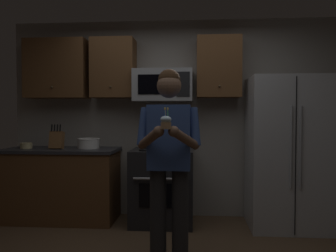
{
  "coord_description": "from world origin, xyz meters",
  "views": [
    {
      "loc": [
        0.25,
        -2.86,
        1.35
      ],
      "look_at": [
        0.01,
        0.2,
        1.25
      ],
      "focal_mm": 36.67,
      "sensor_mm": 36.0,
      "label": 1
    }
  ],
  "objects_px": {
    "bowl_small_colored": "(26,145)",
    "person": "(169,154)",
    "oven_range": "(162,186)",
    "refrigerator": "(287,152)",
    "knife_block": "(57,140)",
    "bowl_large_white": "(89,143)",
    "cupcake": "(166,122)",
    "microwave": "(163,86)"
  },
  "relations": [
    {
      "from": "microwave",
      "to": "person",
      "type": "relative_size",
      "value": 0.42
    },
    {
      "from": "person",
      "to": "bowl_small_colored",
      "type": "bearing_deg",
      "value": 148.79
    },
    {
      "from": "oven_range",
      "to": "refrigerator",
      "type": "height_order",
      "value": "refrigerator"
    },
    {
      "from": "knife_block",
      "to": "refrigerator",
      "type": "bearing_deg",
      "value": -0.2
    },
    {
      "from": "bowl_small_colored",
      "to": "person",
      "type": "xyz_separation_m",
      "value": [
        1.92,
        -1.16,
        0.04
      ]
    },
    {
      "from": "knife_block",
      "to": "bowl_large_white",
      "type": "xyz_separation_m",
      "value": [
        0.38,
        0.09,
        -0.05
      ]
    },
    {
      "from": "person",
      "to": "cupcake",
      "type": "distance_m",
      "value": 0.44
    },
    {
      "from": "microwave",
      "to": "knife_block",
      "type": "height_order",
      "value": "microwave"
    },
    {
      "from": "oven_range",
      "to": "cupcake",
      "type": "distance_m",
      "value": 1.72
    },
    {
      "from": "bowl_large_white",
      "to": "bowl_small_colored",
      "type": "distance_m",
      "value": 0.8
    },
    {
      "from": "microwave",
      "to": "bowl_small_colored",
      "type": "relative_size",
      "value": 4.76
    },
    {
      "from": "knife_block",
      "to": "person",
      "type": "distance_m",
      "value": 1.89
    },
    {
      "from": "oven_range",
      "to": "cupcake",
      "type": "xyz_separation_m",
      "value": [
        0.17,
        -1.5,
        0.83
      ]
    },
    {
      "from": "oven_range",
      "to": "bowl_small_colored",
      "type": "xyz_separation_m",
      "value": [
        -1.75,
        -0.0,
        0.5
      ]
    },
    {
      "from": "knife_block",
      "to": "cupcake",
      "type": "bearing_deg",
      "value": -44.24
    },
    {
      "from": "oven_range",
      "to": "bowl_small_colored",
      "type": "height_order",
      "value": "bowl_small_colored"
    },
    {
      "from": "oven_range",
      "to": "cupcake",
      "type": "bearing_deg",
      "value": -83.53
    },
    {
      "from": "oven_range",
      "to": "refrigerator",
      "type": "relative_size",
      "value": 0.52
    },
    {
      "from": "knife_block",
      "to": "cupcake",
      "type": "distance_m",
      "value": 2.12
    },
    {
      "from": "oven_range",
      "to": "person",
      "type": "xyz_separation_m",
      "value": [
        0.17,
        -1.17,
        0.53
      ]
    },
    {
      "from": "refrigerator",
      "to": "person",
      "type": "height_order",
      "value": "refrigerator"
    },
    {
      "from": "person",
      "to": "cupcake",
      "type": "height_order",
      "value": "person"
    },
    {
      "from": "refrigerator",
      "to": "bowl_small_colored",
      "type": "height_order",
      "value": "refrigerator"
    },
    {
      "from": "person",
      "to": "refrigerator",
      "type": "bearing_deg",
      "value": 40.31
    },
    {
      "from": "refrigerator",
      "to": "person",
      "type": "distance_m",
      "value": 1.75
    },
    {
      "from": "oven_range",
      "to": "refrigerator",
      "type": "bearing_deg",
      "value": -1.5
    },
    {
      "from": "bowl_small_colored",
      "to": "person",
      "type": "height_order",
      "value": "person"
    },
    {
      "from": "oven_range",
      "to": "bowl_small_colored",
      "type": "relative_size",
      "value": 5.99
    },
    {
      "from": "person",
      "to": "cupcake",
      "type": "xyz_separation_m",
      "value": [
        -0.0,
        -0.33,
        0.3
      ]
    },
    {
      "from": "microwave",
      "to": "knife_block",
      "type": "xyz_separation_m",
      "value": [
        -1.34,
        -0.15,
        -0.69
      ]
    },
    {
      "from": "refrigerator",
      "to": "bowl_large_white",
      "type": "bearing_deg",
      "value": 177.69
    },
    {
      "from": "knife_block",
      "to": "bowl_large_white",
      "type": "distance_m",
      "value": 0.39
    },
    {
      "from": "microwave",
      "to": "bowl_large_white",
      "type": "xyz_separation_m",
      "value": [
        -0.96,
        -0.06,
        -0.73
      ]
    },
    {
      "from": "knife_block",
      "to": "bowl_small_colored",
      "type": "distance_m",
      "value": 0.42
    },
    {
      "from": "microwave",
      "to": "knife_block",
      "type": "bearing_deg",
      "value": -173.65
    },
    {
      "from": "microwave",
      "to": "bowl_small_colored",
      "type": "distance_m",
      "value": 1.91
    },
    {
      "from": "refrigerator",
      "to": "bowl_large_white",
      "type": "xyz_separation_m",
      "value": [
        -2.46,
        0.1,
        0.09
      ]
    },
    {
      "from": "knife_block",
      "to": "person",
      "type": "height_order",
      "value": "person"
    },
    {
      "from": "microwave",
      "to": "bowl_large_white",
      "type": "bearing_deg",
      "value": -176.43
    },
    {
      "from": "bowl_large_white",
      "to": "bowl_small_colored",
      "type": "xyz_separation_m",
      "value": [
        -0.79,
        -0.06,
        -0.03
      ]
    },
    {
      "from": "oven_range",
      "to": "cupcake",
      "type": "height_order",
      "value": "cupcake"
    },
    {
      "from": "microwave",
      "to": "bowl_small_colored",
      "type": "bearing_deg",
      "value": -175.94
    }
  ]
}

